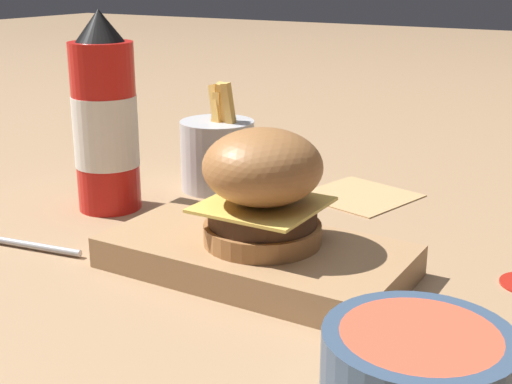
# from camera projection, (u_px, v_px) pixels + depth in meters

# --- Properties ---
(ground_plane) EXTENTS (6.00, 6.00, 0.00)m
(ground_plane) POSITION_uv_depth(u_px,v_px,m) (222.00, 289.00, 0.65)
(ground_plane) COLOR #9E7A56
(serving_board) EXTENTS (0.29, 0.15, 0.03)m
(serving_board) POSITION_uv_depth(u_px,v_px,m) (256.00, 256.00, 0.69)
(serving_board) COLOR #A37A51
(serving_board) RESTS_ON ground_plane
(burger) EXTENTS (0.11, 0.11, 0.11)m
(burger) POSITION_uv_depth(u_px,v_px,m) (263.00, 186.00, 0.66)
(burger) COLOR #9E6638
(burger) RESTS_ON serving_board
(ketchup_bottle) EXTENTS (0.08, 0.08, 0.24)m
(ketchup_bottle) POSITION_uv_depth(u_px,v_px,m) (105.00, 122.00, 0.84)
(ketchup_bottle) COLOR red
(ketchup_bottle) RESTS_ON ground_plane
(fries_basket) EXTENTS (0.10, 0.10, 0.14)m
(fries_basket) POSITION_uv_depth(u_px,v_px,m) (218.00, 153.00, 0.94)
(fries_basket) COLOR #B7B7BC
(fries_basket) RESTS_ON ground_plane
(side_bowl) EXTENTS (0.13, 0.13, 0.05)m
(side_bowl) POSITION_uv_depth(u_px,v_px,m) (418.00, 367.00, 0.47)
(side_bowl) COLOR #384C66
(side_bowl) RESTS_ON ground_plane
(parchment_square) EXTENTS (0.15, 0.15, 0.00)m
(parchment_square) POSITION_uv_depth(u_px,v_px,m) (361.00, 195.00, 0.92)
(parchment_square) COLOR tan
(parchment_square) RESTS_ON ground_plane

